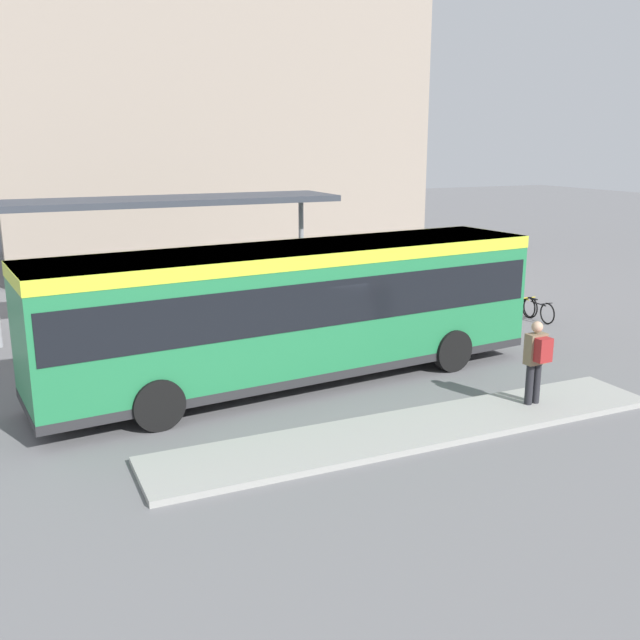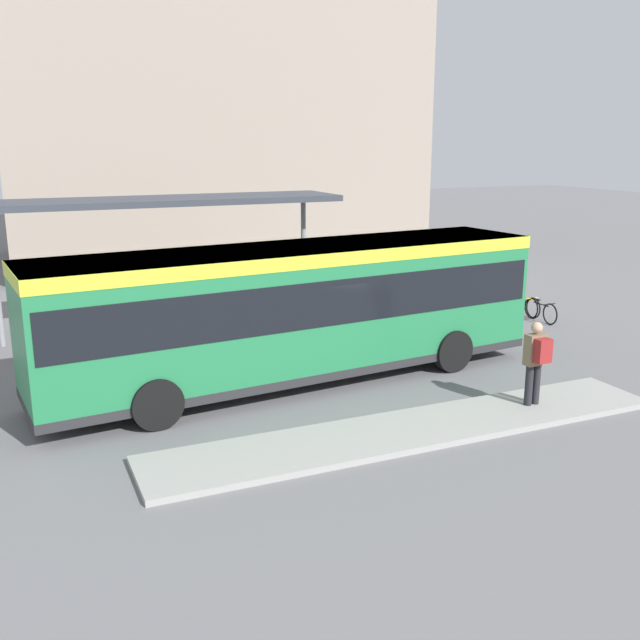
% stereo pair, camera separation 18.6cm
% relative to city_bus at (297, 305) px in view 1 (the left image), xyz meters
% --- Properties ---
extents(ground_plane, '(120.00, 120.00, 0.00)m').
position_rel_city_bus_xyz_m(ground_plane, '(-0.01, -0.00, -1.89)').
color(ground_plane, slate).
extents(curb_island, '(10.84, 1.80, 0.12)m').
position_rel_city_bus_xyz_m(curb_island, '(0.97, -3.76, -1.83)').
color(curb_island, '#9E9E99').
rests_on(curb_island, ground_plane).
extents(city_bus, '(12.29, 3.68, 3.24)m').
position_rel_city_bus_xyz_m(city_bus, '(0.00, 0.00, 0.00)').
color(city_bus, '#237A47').
rests_on(city_bus, ground_plane).
extents(pedestrian_waiting, '(0.45, 0.47, 1.81)m').
position_rel_city_bus_xyz_m(pedestrian_waiting, '(3.90, -3.75, -0.73)').
color(pedestrian_waiting, '#232328').
rests_on(pedestrian_waiting, curb_island).
extents(bicycle_black, '(0.48, 1.60, 0.69)m').
position_rel_city_bus_xyz_m(bicycle_black, '(9.30, 2.34, -1.54)').
color(bicycle_black, black).
rests_on(bicycle_black, ground_plane).
extents(bicycle_yellow, '(0.48, 1.62, 0.70)m').
position_rel_city_bus_xyz_m(bicycle_yellow, '(9.37, 3.22, -1.54)').
color(bicycle_yellow, black).
rests_on(bicycle_yellow, ground_plane).
extents(bicycle_green, '(0.48, 1.72, 0.74)m').
position_rel_city_bus_xyz_m(bicycle_green, '(9.51, 4.10, -1.52)').
color(bicycle_green, black).
rests_on(bicycle_green, ground_plane).
extents(station_shelter, '(10.76, 2.51, 3.97)m').
position_rel_city_bus_xyz_m(station_shelter, '(-1.84, 6.16, 1.92)').
color(station_shelter, '#383D47').
rests_on(station_shelter, ground_plane).
extents(potted_planter_near_shelter, '(0.94, 0.94, 1.30)m').
position_rel_city_bus_xyz_m(potted_planter_near_shelter, '(-2.88, 3.94, -1.22)').
color(potted_planter_near_shelter, slate).
rests_on(potted_planter_near_shelter, ground_plane).
extents(potted_planter_far_side, '(0.91, 0.91, 1.45)m').
position_rel_city_bus_xyz_m(potted_planter_far_side, '(-0.02, 4.07, -1.13)').
color(potted_planter_far_side, slate).
rests_on(potted_planter_far_side, ground_plane).
extents(station_building, '(18.80, 11.12, 17.14)m').
position_rel_city_bus_xyz_m(station_building, '(3.39, 20.10, 6.68)').
color(station_building, gray).
rests_on(station_building, ground_plane).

